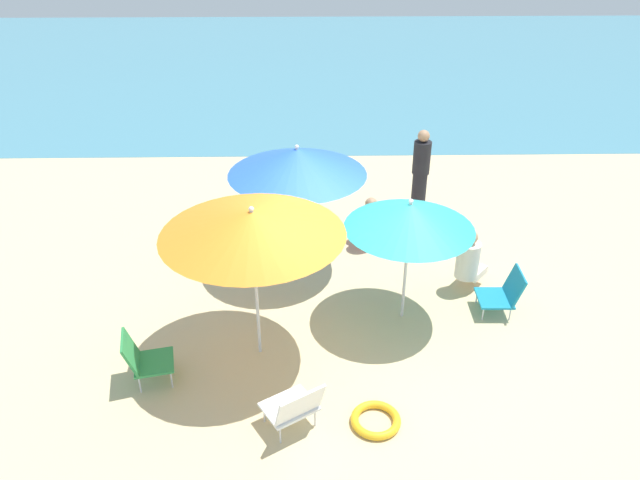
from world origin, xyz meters
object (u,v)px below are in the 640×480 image
(umbrella_orange, at_px, (252,223))
(person_c, at_px, (469,260))
(umbrella_teal, at_px, (410,216))
(person_b, at_px, (368,223))
(beach_chair_a, at_px, (143,358))
(umbrella_blue, at_px, (297,161))
(person_a, at_px, (420,177))
(swim_ring, at_px, (376,420))
(beach_chair_c, at_px, (504,292))
(beach_chair_b, at_px, (294,406))

(umbrella_orange, height_order, person_c, umbrella_orange)
(umbrella_teal, bearing_deg, person_b, 99.39)
(umbrella_teal, distance_m, beach_chair_a, 3.61)
(umbrella_teal, height_order, person_b, umbrella_teal)
(umbrella_blue, distance_m, person_a, 2.55)
(umbrella_orange, relative_size, beach_chair_a, 3.18)
(umbrella_teal, xyz_separation_m, swim_ring, (-0.55, -1.91, -1.49))
(beach_chair_c, height_order, person_c, person_c)
(umbrella_teal, bearing_deg, person_a, 77.10)
(umbrella_teal, relative_size, beach_chair_c, 2.80)
(umbrella_orange, bearing_deg, umbrella_teal, 20.35)
(beach_chair_c, bearing_deg, person_b, -45.48)
(person_a, distance_m, swim_ring, 4.77)
(umbrella_blue, relative_size, person_a, 1.18)
(umbrella_teal, distance_m, person_a, 2.80)
(person_b, bearing_deg, umbrella_orange, 114.27)
(beach_chair_a, height_order, person_c, person_c)
(person_a, bearing_deg, beach_chair_b, -169.15)
(person_c, distance_m, swim_ring, 3.02)
(umbrella_orange, bearing_deg, beach_chair_a, -158.90)
(swim_ring, bearing_deg, umbrella_blue, 104.92)
(umbrella_teal, xyz_separation_m, person_b, (-0.31, 1.87, -1.11))
(swim_ring, bearing_deg, beach_chair_b, -174.33)
(beach_chair_a, bearing_deg, umbrella_orange, 8.83)
(umbrella_orange, distance_m, beach_chair_a, 2.04)
(beach_chair_b, bearing_deg, umbrella_blue, -32.06)
(umbrella_orange, xyz_separation_m, person_c, (2.89, 1.33, -1.36))
(umbrella_orange, height_order, beach_chair_c, umbrella_orange)
(umbrella_blue, xyz_separation_m, person_a, (2.02, 1.31, -0.86))
(umbrella_teal, height_order, swim_ring, umbrella_teal)
(beach_chair_b, xyz_separation_m, person_c, (2.43, 2.63, 0.13))
(swim_ring, bearing_deg, beach_chair_a, 164.88)
(beach_chair_b, distance_m, swim_ring, 0.93)
(person_c, bearing_deg, umbrella_blue, 114.94)
(umbrella_blue, relative_size, beach_chair_c, 3.13)
(beach_chair_a, relative_size, person_b, 0.75)
(beach_chair_c, xyz_separation_m, person_c, (-0.36, 0.56, 0.17))
(umbrella_blue, xyz_separation_m, person_c, (2.42, -0.70, -1.23))
(umbrella_blue, relative_size, beach_chair_b, 2.69)
(umbrella_orange, relative_size, swim_ring, 3.83)
(person_b, xyz_separation_m, swim_ring, (-0.24, -3.78, -0.38))
(umbrella_teal, distance_m, person_b, 2.20)
(umbrella_teal, xyz_separation_m, person_c, (1.01, 0.63, -1.06))
(umbrella_blue, relative_size, beach_chair_a, 2.99)
(beach_chair_a, bearing_deg, umbrella_blue, 42.72)
(umbrella_orange, bearing_deg, umbrella_blue, 76.93)
(person_a, bearing_deg, umbrella_orange, 177.78)
(umbrella_blue, height_order, beach_chair_b, umbrella_blue)
(umbrella_orange, xyz_separation_m, beach_chair_b, (0.46, -1.30, -1.49))
(beach_chair_b, height_order, person_c, person_c)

